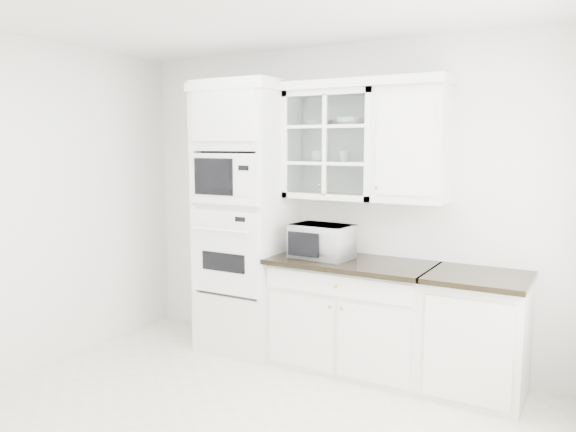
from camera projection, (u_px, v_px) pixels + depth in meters
The scene contains 12 objects.
room_shell at pixel (254, 156), 3.73m from camera, with size 4.00×3.50×2.70m.
oven_column at pixel (246, 218), 5.02m from camera, with size 0.76×0.68×2.40m.
base_cabinet_run at pixel (352, 314), 4.63m from camera, with size 1.32×0.67×0.92m.
extra_base_cabinet at pixel (477, 334), 4.13m from camera, with size 0.72×0.67×0.92m.
upper_cabinet_glass at pixel (333, 145), 4.70m from camera, with size 0.80×0.33×0.90m.
upper_cabinet_solid at pixel (412, 145), 4.36m from camera, with size 0.55×0.33×0.90m, color white.
crown_molding at pixel (321, 86), 4.67m from camera, with size 2.14×0.38×0.07m, color white.
countertop_microwave at pixel (323, 241), 4.65m from camera, with size 0.48×0.40×0.28m, color white.
bowl_a at pixel (319, 123), 4.75m from camera, with size 0.21×0.21×0.05m, color white.
bowl_b at pixel (348, 121), 4.59m from camera, with size 0.20×0.20×0.06m, color white.
cup_a at pixel (318, 156), 4.77m from camera, with size 0.12×0.12×0.10m, color white.
cup_b at pixel (344, 156), 4.66m from camera, with size 0.10×0.10×0.10m, color white.
Camera 1 is at (2.07, -2.70, 1.85)m, focal length 35.00 mm.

